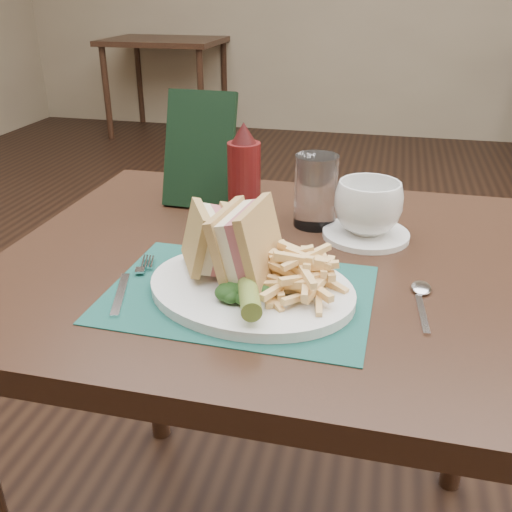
{
  "coord_description": "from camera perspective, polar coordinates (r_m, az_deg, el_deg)",
  "views": [
    {
      "loc": [
        0.16,
        -1.32,
        1.15
      ],
      "look_at": [
        -0.01,
        -0.61,
        0.8
      ],
      "focal_mm": 40.0,
      "sensor_mm": 36.0,
      "label": 1
    }
  ],
  "objects": [
    {
      "name": "floor",
      "position": [
        1.76,
        5.22,
        -15.21
      ],
      "size": [
        7.0,
        7.0,
        0.0
      ],
      "primitive_type": "plane",
      "color": "black",
      "rests_on": "ground"
    },
    {
      "name": "wall_back",
      "position": [
        4.96,
        11.48,
        11.82
      ],
      "size": [
        6.0,
        0.0,
        6.0
      ],
      "primitive_type": "plane",
      "rotation": [
        1.57,
        0.0,
        0.0
      ],
      "color": "tan",
      "rests_on": "ground"
    },
    {
      "name": "table_main",
      "position": [
        1.14,
        2.04,
        -17.08
      ],
      "size": [
        0.9,
        0.75,
        0.75
      ],
      "primitive_type": null,
      "color": "black",
      "rests_on": "ground"
    },
    {
      "name": "table_bg_left",
      "position": [
        4.93,
        -8.81,
        16.38
      ],
      "size": [
        0.9,
        0.75,
        0.75
      ],
      "primitive_type": null,
      "color": "black",
      "rests_on": "ground"
    },
    {
      "name": "placemat",
      "position": [
        0.82,
        -1.69,
        -3.76
      ],
      "size": [
        0.38,
        0.27,
        0.0
      ],
      "primitive_type": "cube",
      "rotation": [
        0.0,
        0.0,
        -0.02
      ],
      "color": "#174C44",
      "rests_on": "table_main"
    },
    {
      "name": "plate",
      "position": [
        0.81,
        -0.49,
        -3.29
      ],
      "size": [
        0.35,
        0.3,
        0.01
      ],
      "primitive_type": null,
      "rotation": [
        0.0,
        0.0,
        -0.23
      ],
      "color": "white",
      "rests_on": "placemat"
    },
    {
      "name": "sandwich_half_a",
      "position": [
        0.83,
        -6.02,
        1.57
      ],
      "size": [
        0.11,
        0.12,
        0.1
      ],
      "primitive_type": null,
      "rotation": [
        0.0,
        0.24,
        0.49
      ],
      "color": "tan",
      "rests_on": "plate"
    },
    {
      "name": "sandwich_half_b",
      "position": [
        0.8,
        -2.3,
        1.52
      ],
      "size": [
        0.09,
        0.13,
        0.12
      ],
      "primitive_type": null,
      "rotation": [
        0.0,
        -0.24,
        -0.12
      ],
      "color": "tan",
      "rests_on": "plate"
    },
    {
      "name": "kale_garnish",
      "position": [
        0.76,
        -1.36,
        -3.67
      ],
      "size": [
        0.11,
        0.08,
        0.03
      ],
      "primitive_type": null,
      "color": "#163312",
      "rests_on": "plate"
    },
    {
      "name": "pickle_spear",
      "position": [
        0.74,
        -0.77,
        -3.44
      ],
      "size": [
        0.06,
        0.12,
        0.03
      ],
      "primitive_type": "cylinder",
      "rotation": [
        1.54,
        0.0,
        0.31
      ],
      "color": "olive",
      "rests_on": "plate"
    },
    {
      "name": "fries_pile",
      "position": [
        0.79,
        4.71,
        -1.16
      ],
      "size": [
        0.18,
        0.2,
        0.06
      ],
      "primitive_type": null,
      "color": "#FCCD7E",
      "rests_on": "plate"
    },
    {
      "name": "fork",
      "position": [
        0.85,
        -12.56,
        -2.51
      ],
      "size": [
        0.08,
        0.17,
        0.01
      ],
      "primitive_type": null,
      "rotation": [
        0.0,
        0.0,
        0.31
      ],
      "color": "silver",
      "rests_on": "placemat"
    },
    {
      "name": "spoon",
      "position": [
        0.82,
        16.28,
        -4.48
      ],
      "size": [
        0.05,
        0.15,
        0.01
      ],
      "primitive_type": null,
      "rotation": [
        0.0,
        0.0,
        0.09
      ],
      "color": "silver",
      "rests_on": "table_main"
    },
    {
      "name": "saucer",
      "position": [
        1.01,
        10.91,
        2.14
      ],
      "size": [
        0.15,
        0.15,
        0.01
      ],
      "primitive_type": "cylinder",
      "rotation": [
        0.0,
        0.0,
        -0.01
      ],
      "color": "white",
      "rests_on": "table_main"
    },
    {
      "name": "coffee_cup",
      "position": [
        0.99,
        11.15,
        4.8
      ],
      "size": [
        0.14,
        0.14,
        0.09
      ],
      "primitive_type": "imported",
      "rotation": [
        0.0,
        0.0,
        0.2
      ],
      "color": "white",
      "rests_on": "saucer"
    },
    {
      "name": "drinking_glass",
      "position": [
        1.03,
        6.0,
        6.48
      ],
      "size": [
        0.09,
        0.09,
        0.13
      ],
      "primitive_type": "cylinder",
      "rotation": [
        0.0,
        0.0,
        -0.16
      ],
      "color": "silver",
      "rests_on": "table_main"
    },
    {
      "name": "ketchup_bottle",
      "position": [
        1.02,
        -1.2,
        8.15
      ],
      "size": [
        0.08,
        0.08,
        0.19
      ],
      "primitive_type": null,
      "rotation": [
        0.0,
        0.0,
        0.44
      ],
      "color": "#500D0E",
      "rests_on": "table_main"
    },
    {
      "name": "check_presenter",
      "position": [
        1.13,
        -5.69,
        10.5
      ],
      "size": [
        0.14,
        0.09,
        0.22
      ],
      "primitive_type": "cube",
      "rotation": [
        -0.31,
        0.0,
        -0.03
      ],
      "color": "black",
      "rests_on": "table_main"
    }
  ]
}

